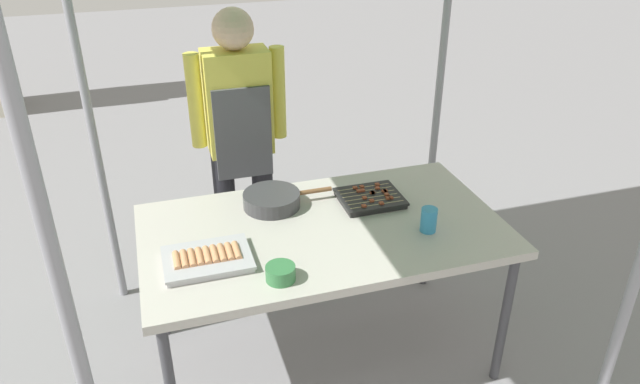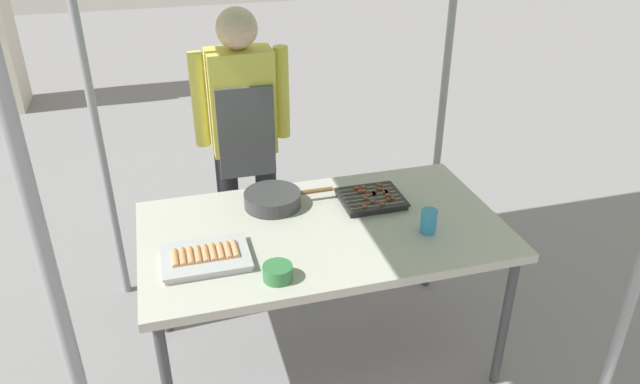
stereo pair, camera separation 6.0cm
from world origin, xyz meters
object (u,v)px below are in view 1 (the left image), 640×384
at_px(tray_grilled_sausages, 207,259).
at_px(vendor_woman, 240,128).
at_px(tray_meat_skewers, 370,198).
at_px(drink_cup_near_edge, 429,220).
at_px(condiment_bowl, 281,273).
at_px(cooking_wok, 272,199).
at_px(stall_table, 323,237).

xyz_separation_m(tray_grilled_sausages, vendor_woman, (0.32, 0.97, 0.15)).
distance_m(tray_meat_skewers, drink_cup_near_edge, 0.35).
bearing_deg(condiment_bowl, vendor_woman, 86.87).
bearing_deg(cooking_wok, condiment_bowl, -99.95).
bearing_deg(tray_meat_skewers, tray_grilled_sausages, -160.90).
height_order(stall_table, vendor_woman, vendor_woman).
xyz_separation_m(stall_table, cooking_wok, (-0.17, 0.25, 0.09)).
xyz_separation_m(cooking_wok, vendor_woman, (-0.04, 0.60, 0.13)).
bearing_deg(condiment_bowl, cooking_wok, 80.05).
height_order(stall_table, cooking_wok, cooking_wok).
relative_size(cooking_wok, condiment_bowl, 3.66).
height_order(condiment_bowl, drink_cup_near_edge, drink_cup_near_edge).
height_order(tray_meat_skewers, cooking_wok, cooking_wok).
bearing_deg(stall_table, condiment_bowl, -130.43).
bearing_deg(condiment_bowl, tray_grilled_sausages, 142.62).
bearing_deg(tray_meat_skewers, drink_cup_near_edge, -65.48).
xyz_separation_m(tray_meat_skewers, condiment_bowl, (-0.56, -0.48, 0.01)).
height_order(tray_meat_skewers, vendor_woman, vendor_woman).
distance_m(cooking_wok, vendor_woman, 0.61).
bearing_deg(tray_grilled_sausages, vendor_woman, 71.80).
distance_m(cooking_wok, drink_cup_near_edge, 0.73).
relative_size(condiment_bowl, drink_cup_near_edge, 1.06).
height_order(tray_grilled_sausages, condiment_bowl, condiment_bowl).
distance_m(tray_grilled_sausages, condiment_bowl, 0.32).
xyz_separation_m(tray_meat_skewers, drink_cup_near_edge, (0.15, -0.32, 0.04)).
xyz_separation_m(condiment_bowl, vendor_woman, (0.06, 1.16, 0.14)).
height_order(stall_table, drink_cup_near_edge, drink_cup_near_edge).
bearing_deg(tray_grilled_sausages, cooking_wok, 46.38).
relative_size(cooking_wok, drink_cup_near_edge, 3.89).
distance_m(tray_grilled_sausages, vendor_woman, 1.03).
distance_m(tray_grilled_sausages, drink_cup_near_edge, 0.96).
distance_m(cooking_wok, condiment_bowl, 0.58).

